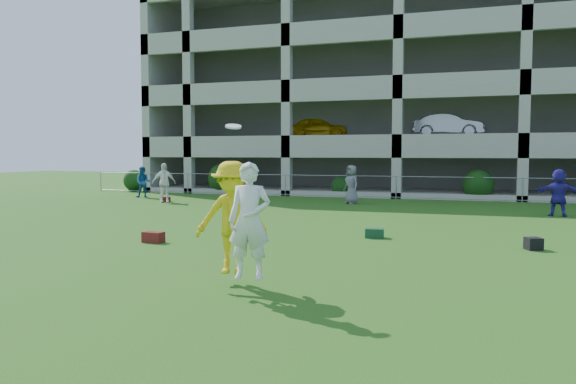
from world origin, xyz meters
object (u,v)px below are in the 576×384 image
(bystander_a, at_px, (143,182))
(bystander_d, at_px, (558,193))
(bystander_c, at_px, (351,184))
(parking_garage, at_px, (415,97))
(bystander_b, at_px, (164,183))
(crate_d, at_px, (533,244))
(frisbee_contest, at_px, (236,218))

(bystander_a, relative_size, bystander_d, 0.93)
(bystander_d, bearing_deg, bystander_c, -13.21)
(bystander_d, relative_size, parking_garage, 0.06)
(bystander_b, relative_size, parking_garage, 0.06)
(crate_d, xyz_separation_m, frisbee_contest, (-5.30, -5.81, 1.08))
(bystander_d, xyz_separation_m, parking_garage, (-6.80, 14.78, 5.13))
(bystander_b, distance_m, parking_garage, 18.28)
(bystander_a, bearing_deg, bystander_b, -62.30)
(bystander_a, distance_m, bystander_c, 11.16)
(bystander_b, xyz_separation_m, frisbee_contest, (10.14, -14.45, 0.29))
(bystander_d, height_order, parking_garage, parking_garage)
(bystander_c, xyz_separation_m, parking_garage, (1.57, 12.19, 5.12))
(bystander_d, height_order, frisbee_contest, frisbee_contest)
(bystander_a, height_order, bystander_c, bystander_c)
(bystander_b, bearing_deg, bystander_c, -19.04)
(frisbee_contest, relative_size, parking_garage, 0.09)
(bystander_b, height_order, bystander_d, bystander_b)
(bystander_b, bearing_deg, parking_garage, 21.75)
(bystander_c, xyz_separation_m, crate_d, (6.82, -10.75, -0.74))
(bystander_c, bearing_deg, parking_garage, 121.32)
(bystander_a, xyz_separation_m, frisbee_contest, (12.69, -16.61, 0.41))
(bystander_a, distance_m, parking_garage, 18.34)
(crate_d, bearing_deg, bystander_d, 79.26)
(bystander_b, relative_size, bystander_c, 1.04)
(parking_garage, bearing_deg, bystander_c, -97.34)
(crate_d, height_order, parking_garage, parking_garage)
(parking_garage, bearing_deg, crate_d, -77.10)
(bystander_c, height_order, bystander_d, bystander_c)
(parking_garage, bearing_deg, bystander_a, -136.37)
(bystander_b, relative_size, crate_d, 5.32)
(bystander_b, relative_size, bystander_d, 1.06)
(bystander_b, bearing_deg, bystander_d, -34.41)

